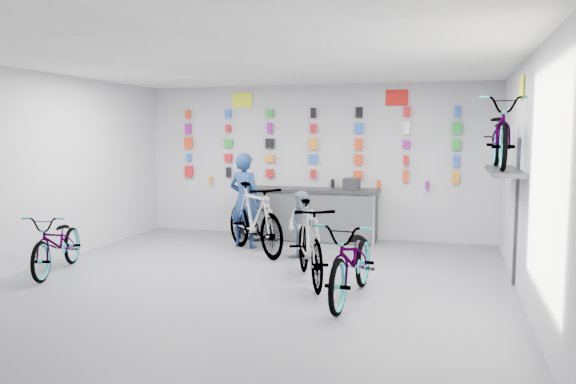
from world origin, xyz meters
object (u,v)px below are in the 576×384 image
(counter, at_px, (308,215))
(clerk, at_px, (245,200))
(bike_service, at_px, (254,218))
(bike_center, at_px, (310,243))
(customer, at_px, (302,226))
(bike_left, at_px, (58,243))
(bike_right, at_px, (353,259))

(counter, height_order, clerk, clerk)
(bike_service, xyz_separation_m, clerk, (-0.34, 0.45, 0.25))
(bike_center, xyz_separation_m, clerk, (-1.71, 2.04, 0.29))
(counter, relative_size, customer, 2.39)
(bike_left, height_order, bike_center, bike_center)
(bike_service, bearing_deg, customer, -64.26)
(bike_center, relative_size, customer, 1.66)
(bike_right, xyz_separation_m, customer, (-1.15, 1.91, 0.06))
(bike_center, relative_size, bike_right, 0.97)
(bike_left, bearing_deg, customer, 11.69)
(bike_left, relative_size, clerk, 1.00)
(customer, bearing_deg, counter, 127.64)
(bike_center, xyz_separation_m, customer, (-0.45, 1.29, 0.00))
(counter, relative_size, bike_center, 1.44)
(bike_left, relative_size, bike_service, 0.85)
(clerk, relative_size, customer, 1.51)
(bike_service, xyz_separation_m, customer, (0.93, -0.30, -0.04))
(bike_center, height_order, bike_service, bike_service)
(counter, xyz_separation_m, bike_service, (-0.58, -1.43, 0.12))
(counter, xyz_separation_m, customer, (0.34, -1.74, 0.08))
(counter, distance_m, clerk, 1.40)
(counter, height_order, customer, customer)
(bike_center, bearing_deg, bike_left, 164.00)
(bike_center, bearing_deg, counter, 81.24)
(bike_left, bearing_deg, bike_center, -9.41)
(clerk, bearing_deg, bike_left, 63.52)
(counter, bearing_deg, bike_right, -67.78)
(bike_center, bearing_deg, bike_service, 107.38)
(counter, bearing_deg, bike_left, -129.78)
(bike_left, bearing_deg, counter, 33.43)
(bike_left, bearing_deg, clerk, 34.87)
(counter, height_order, bike_center, bike_center)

